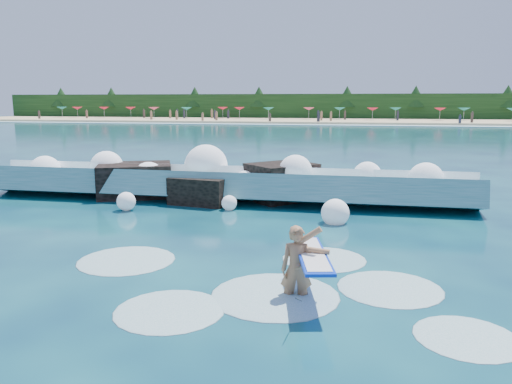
# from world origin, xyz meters

# --- Properties ---
(ground) EXTENTS (200.00, 200.00, 0.00)m
(ground) POSITION_xyz_m (0.00, 0.00, 0.00)
(ground) COLOR #082440
(ground) RESTS_ON ground
(beach) EXTENTS (140.00, 20.00, 0.40)m
(beach) POSITION_xyz_m (0.00, 78.00, 0.20)
(beach) COLOR tan
(beach) RESTS_ON ground
(wet_band) EXTENTS (140.00, 5.00, 0.08)m
(wet_band) POSITION_xyz_m (0.00, 67.00, 0.04)
(wet_band) COLOR silver
(wet_band) RESTS_ON ground
(treeline) EXTENTS (140.00, 4.00, 5.00)m
(treeline) POSITION_xyz_m (0.00, 88.00, 2.50)
(treeline) COLOR black
(treeline) RESTS_ON ground
(breaking_wave) EXTENTS (18.16, 2.82, 1.56)m
(breaking_wave) POSITION_xyz_m (-0.79, 6.79, 0.55)
(breaking_wave) COLOR teal
(breaking_wave) RESTS_ON ground
(rock_cluster) EXTENTS (8.81, 3.61, 1.60)m
(rock_cluster) POSITION_xyz_m (-1.65, 6.66, 0.51)
(rock_cluster) COLOR black
(rock_cluster) RESTS_ON ground
(surfer_with_board) EXTENTS (1.11, 2.87, 1.66)m
(surfer_with_board) POSITION_xyz_m (3.22, -2.22, 0.61)
(surfer_with_board) COLOR #9E6D4A
(surfer_with_board) RESTS_ON ground
(wave_spray) EXTENTS (15.75, 4.79, 2.11)m
(wave_spray) POSITION_xyz_m (-1.11, 6.72, 0.96)
(wave_spray) COLOR white
(wave_spray) RESTS_ON ground
(surf_foam) EXTENTS (8.92, 5.45, 0.12)m
(surf_foam) POSITION_xyz_m (2.45, -1.73, 0.00)
(surf_foam) COLOR silver
(surf_foam) RESTS_ON ground
(beach_umbrellas) EXTENTS (110.65, 6.25, 0.50)m
(beach_umbrellas) POSITION_xyz_m (-0.25, 79.94, 2.25)
(beach_umbrellas) COLOR #147D76
(beach_umbrellas) RESTS_ON ground
(beachgoers) EXTENTS (101.38, 13.18, 1.94)m
(beachgoers) POSITION_xyz_m (-6.47, 75.80, 1.11)
(beachgoers) COLOR #3F332D
(beachgoers) RESTS_ON ground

